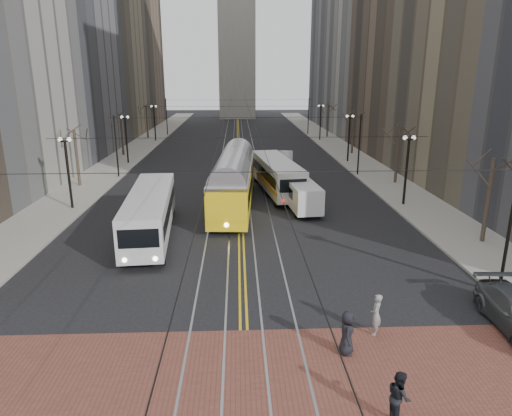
{
  "coord_description": "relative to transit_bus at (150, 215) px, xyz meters",
  "views": [
    {
      "loc": [
        -0.19,
        -18.31,
        10.51
      ],
      "look_at": [
        0.87,
        7.48,
        3.0
      ],
      "focal_mm": 32.0,
      "sensor_mm": 36.0,
      "label": 1
    }
  ],
  "objects": [
    {
      "name": "street_trees",
      "position": [
        6.07,
        24.06,
        1.26
      ],
      "size": [
        31.68,
        53.28,
        5.6
      ],
      "color": "#382D23",
      "rests_on": "ground"
    },
    {
      "name": "cargo_van",
      "position": [
        11.04,
        5.33,
        -0.37
      ],
      "size": [
        2.56,
        5.48,
        2.35
      ],
      "primitive_type": "cube",
      "rotation": [
        0.0,
        0.0,
        0.1
      ],
      "color": "silver",
      "rests_on": "ground"
    },
    {
      "name": "streetcar_rails",
      "position": [
        6.07,
        33.81,
        -1.54
      ],
      "size": [
        4.8,
        130.0,
        0.02
      ],
      "primitive_type": "cube",
      "color": "gray",
      "rests_on": "ground"
    },
    {
      "name": "building_right_mid",
      "position": [
        31.57,
        34.81,
        15.46
      ],
      "size": [
        16.0,
        20.0,
        34.0
      ],
      "primitive_type": "cube",
      "color": "brown",
      "rests_on": "ground"
    },
    {
      "name": "pedestrian_b",
      "position": [
        11.59,
        -12.69,
        -0.63
      ],
      "size": [
        0.67,
        0.78,
        1.81
      ],
      "primitive_type": "imported",
      "rotation": [
        0.0,
        0.0,
        4.29
      ],
      "color": "gray",
      "rests_on": "crosswalk_band"
    },
    {
      "name": "building_right_far",
      "position": [
        31.57,
        74.81,
        18.46
      ],
      "size": [
        16.0,
        20.0,
        40.0
      ],
      "primitive_type": "cube",
      "color": "slate",
      "rests_on": "ground"
    },
    {
      "name": "sedan_grey",
      "position": [
        10.07,
        22.99,
        -0.75
      ],
      "size": [
        2.53,
        4.89,
        1.59
      ],
      "primitive_type": "imported",
      "rotation": [
        0.0,
        0.0,
        0.14
      ],
      "color": "#44484C",
      "rests_on": "ground"
    },
    {
      "name": "building_left_mid",
      "position": [
        -19.43,
        34.81,
        15.46
      ],
      "size": [
        16.0,
        20.0,
        34.0
      ],
      "primitive_type": "cube",
      "color": "slate",
      "rests_on": "ground"
    },
    {
      "name": "sedan_silver",
      "position": [
        11.76,
        25.4,
        -0.73
      ],
      "size": [
        2.29,
        5.13,
        1.64
      ],
      "primitive_type": "imported",
      "rotation": [
        0.0,
        0.0,
        -0.12
      ],
      "color": "#A1A4A9",
      "rests_on": "ground"
    },
    {
      "name": "pedestrian_a",
      "position": [
        10.05,
        -14.03,
        -0.64
      ],
      "size": [
        0.73,
        0.97,
        1.79
      ],
      "primitive_type": "imported",
      "rotation": [
        0.0,
        0.0,
        1.38
      ],
      "color": "black",
      "rests_on": "crosswalk_band"
    },
    {
      "name": "ground",
      "position": [
        6.07,
        -11.19,
        -1.54
      ],
      "size": [
        260.0,
        260.0,
        0.0
      ],
      "primitive_type": "plane",
      "color": "black",
      "rests_on": "ground"
    },
    {
      "name": "pedestrian_c",
      "position": [
        10.83,
        -17.69,
        -0.65
      ],
      "size": [
        0.7,
        0.88,
        1.76
      ],
      "primitive_type": "imported",
      "rotation": [
        0.0,
        0.0,
        1.62
      ],
      "color": "black",
      "rests_on": "crosswalk_band"
    },
    {
      "name": "centre_lines",
      "position": [
        6.07,
        33.81,
        -1.54
      ],
      "size": [
        0.42,
        130.0,
        0.01
      ],
      "primitive_type": "cube",
      "color": "gold",
      "rests_on": "ground"
    },
    {
      "name": "streetcar",
      "position": [
        5.57,
        7.2,
        0.27
      ],
      "size": [
        3.81,
        15.51,
        3.62
      ],
      "primitive_type": "cube",
      "rotation": [
        0.0,
        0.0,
        -0.06
      ],
      "color": "yellow",
      "rests_on": "ground"
    },
    {
      "name": "crosswalk_band",
      "position": [
        6.07,
        -15.19,
        -1.54
      ],
      "size": [
        25.0,
        6.0,
        0.01
      ],
      "primitive_type": "cube",
      "color": "brown",
      "rests_on": "ground"
    },
    {
      "name": "building_left_far",
      "position": [
        -19.43,
        74.81,
        18.46
      ],
      "size": [
        16.0,
        20.0,
        40.0
      ],
      "primitive_type": "cube",
      "color": "brown",
      "rests_on": "ground"
    },
    {
      "name": "sidewalk_right",
      "position": [
        21.07,
        33.81,
        -1.47
      ],
      "size": [
        5.0,
        140.0,
        0.15
      ],
      "primitive_type": "cube",
      "color": "gray",
      "rests_on": "ground"
    },
    {
      "name": "lamp_posts",
      "position": [
        6.07,
        17.56,
        1.26
      ],
      "size": [
        27.6,
        57.2,
        5.6
      ],
      "color": "black",
      "rests_on": "ground"
    },
    {
      "name": "trolley_wires",
      "position": [
        6.07,
        23.64,
        2.23
      ],
      "size": [
        25.96,
        120.0,
        6.6
      ],
      "color": "black",
      "rests_on": "ground"
    },
    {
      "name": "sidewalk_left",
      "position": [
        -8.93,
        33.81,
        -1.47
      ],
      "size": [
        5.0,
        140.0,
        0.15
      ],
      "primitive_type": "cube",
      "color": "gray",
      "rests_on": "ground"
    },
    {
      "name": "rear_bus",
      "position": [
        9.5,
        11.61,
        -0.0
      ],
      "size": [
        4.16,
        12.07,
        3.09
      ],
      "primitive_type": "cube",
      "rotation": [
        0.0,
        0.0,
        0.14
      ],
      "color": "#B8B8B8",
      "rests_on": "ground"
    },
    {
      "name": "transit_bus",
      "position": [
        0.0,
        0.0,
        0.0
      ],
      "size": [
        3.54,
        12.51,
        3.09
      ],
      "primitive_type": "cube",
      "rotation": [
        0.0,
        0.0,
        0.08
      ],
      "color": "silver",
      "rests_on": "ground"
    }
  ]
}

